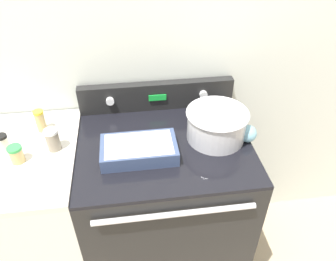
{
  "coord_description": "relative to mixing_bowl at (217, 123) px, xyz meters",
  "views": [
    {
      "loc": [
        -0.14,
        -0.82,
        1.9
      ],
      "look_at": [
        0.02,
        0.34,
        1.0
      ],
      "focal_mm": 35.0,
      "sensor_mm": 36.0,
      "label": 1
    }
  ],
  "objects": [
    {
      "name": "kitchen_wall",
      "position": [
        -0.24,
        0.35,
        0.23
      ],
      "size": [
        8.0,
        0.05,
        2.5
      ],
      "color": "silver",
      "rests_on": "ground_plane"
    },
    {
      "name": "stove_range",
      "position": [
        -0.24,
        -0.01,
        -0.55
      ],
      "size": [
        0.79,
        0.68,
        0.94
      ],
      "color": "black",
      "rests_on": "ground_plane"
    },
    {
      "name": "control_panel",
      "position": [
        -0.24,
        0.29,
        -0.01
      ],
      "size": [
        0.79,
        0.07,
        0.15
      ],
      "color": "black",
      "rests_on": "stove_range"
    },
    {
      "name": "side_counter",
      "position": [
        -0.87,
        -0.01,
        -0.54
      ],
      "size": [
        0.47,
        0.65,
        0.95
      ],
      "color": "silver",
      "rests_on": "ground_plane"
    },
    {
      "name": "mixing_bowl",
      "position": [
        0.0,
        0.0,
        0.0
      ],
      "size": [
        0.28,
        0.28,
        0.14
      ],
      "color": "silver",
      "rests_on": "stove_range"
    },
    {
      "name": "casserole_dish",
      "position": [
        -0.36,
        -0.08,
        -0.04
      ],
      "size": [
        0.33,
        0.19,
        0.06
      ],
      "color": "#38476B",
      "rests_on": "stove_range"
    },
    {
      "name": "ladle",
      "position": [
        0.14,
        -0.03,
        -0.04
      ],
      "size": [
        0.08,
        0.3,
        0.08
      ],
      "color": "#7AB2C6",
      "rests_on": "stove_range"
    },
    {
      "name": "spice_jar_white_cap",
      "position": [
        -0.73,
        0.0,
        -0.02
      ],
      "size": [
        0.06,
        0.06,
        0.1
      ],
      "color": "gray",
      "rests_on": "side_counter"
    },
    {
      "name": "spice_jar_yellow_cap",
      "position": [
        -0.8,
        0.15,
        -0.01
      ],
      "size": [
        0.05,
        0.05,
        0.11
      ],
      "color": "tan",
      "rests_on": "side_counter"
    },
    {
      "name": "spice_jar_green_cap",
      "position": [
        -0.87,
        -0.06,
        -0.03
      ],
      "size": [
        0.06,
        0.06,
        0.08
      ],
      "color": "tan",
      "rests_on": "side_counter"
    },
    {
      "name": "spice_jar_black_cap",
      "position": [
        -0.94,
        0.03,
        -0.03
      ],
      "size": [
        0.05,
        0.05,
        0.08
      ],
      "color": "beige",
      "rests_on": "side_counter"
    }
  ]
}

